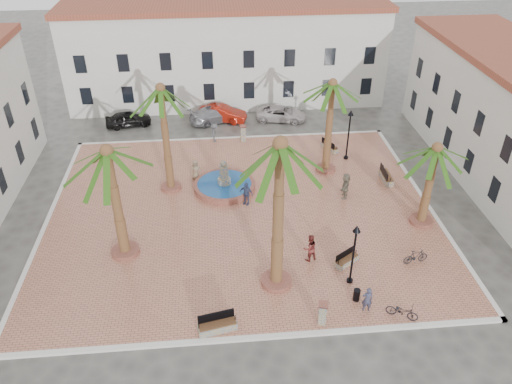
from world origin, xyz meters
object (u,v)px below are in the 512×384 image
Objects in this scene: bollard_n at (243,133)px; car_red at (222,114)px; palm_nw at (162,100)px; bollard_e at (425,202)px; pedestrian_east at (346,186)px; litter_bin at (357,295)px; bicycle_a at (402,311)px; car_silver at (216,114)px; car_white at (281,114)px; bench_s at (217,326)px; bench_se at (347,260)px; pedestrian_north at (215,133)px; cyclist_a at (367,299)px; bollard_se at (323,313)px; bench_ne at (330,147)px; pedestrian_fountain_a at (196,170)px; palm_e at (435,159)px; fountain at (224,185)px; bench_e at (386,177)px; lamppost_e at (349,126)px; palm_sw at (109,165)px; cyclist_b at (310,248)px; car_black at (128,119)px; palm_s at (280,162)px; lamppost_s at (355,245)px; palm_ne at (332,94)px; pedestrian_fountain_b at (246,193)px.

bollard_n is 4.82m from car_red.
palm_nw reaches higher than bollard_e.
litter_bin is at bearing 9.70° from pedestrian_east.
palm_nw is 19.71m from bicycle_a.
palm_nw reaches higher than bollard_n.
car_silver reaches higher than car_white.
car_silver is at bearing 99.32° from car_white.
bench_s is 8.91m from bench_se.
cyclist_a is at bearing -149.68° from pedestrian_north.
bollard_se is at bearing -171.02° from car_white.
pedestrian_fountain_a is at bearing 81.85° from bench_ne.
car_red is 0.90× the size of car_silver.
bench_s is 5.40m from bollard_se.
bollard_se is at bearing 19.94° from cyclist_a.
bollard_e is (0.63, 1.22, -4.11)m from palm_e.
bench_e is at bearing -0.03° from fountain.
bench_ne is 3.20m from lamppost_e.
bollard_e is at bearing 21.04° from bench_s.
fountain is 7.54m from pedestrian_north.
cyclist_a is 25.51m from car_silver.
cyclist_a is at bearing -67.33° from litter_bin.
palm_e is at bearing -50.57° from pedestrian_fountain_a.
car_red is at bearing -129.33° from pedestrian_east.
bollard_e is at bearing -119.87° from pedestrian_north.
palm_nw is 4.09× the size of bench_e.
bench_ne is at bearing -149.12° from car_silver.
cyclist_a is at bearing 14.95° from bollard_se.
pedestrian_east is at bearing -12.72° from fountain.
cyclist_b is (11.06, -1.67, -5.31)m from palm_sw.
bench_ne is at bearing -121.16° from car_black.
bench_se is at bearing 50.96° from bicycle_a.
bench_ne is (15.24, 11.77, -5.95)m from palm_sw.
palm_sw reaches higher than cyclist_b.
bollard_se is at bearing 140.15° from bench_ne.
bench_se is at bearing 61.45° from bollard_se.
pedestrian_east is at bearing 156.48° from bollard_e.
pedestrian_north is at bearing 52.17° from bicycle_a.
pedestrian_east is 21.50m from car_black.
palm_nw is at bearing 121.39° from palm_s.
palm_e is 1.19× the size of car_silver.
car_red reaches higher than bench_se.
car_black is (-15.15, 20.49, 0.29)m from bench_se.
bench_e is 0.43× the size of car_white.
lamppost_s is at bearing -45.65° from palm_nw.
lamppost_e is at bearing 38.10° from palm_ne.
pedestrian_fountain_a is (-14.90, 6.78, -4.01)m from palm_e.
bench_s is 2.86× the size of litter_bin.
palm_ne reaches higher than pedestrian_fountain_b.
fountain reaches higher than pedestrian_fountain_a.
car_silver is at bearing 115.85° from bollard_n.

